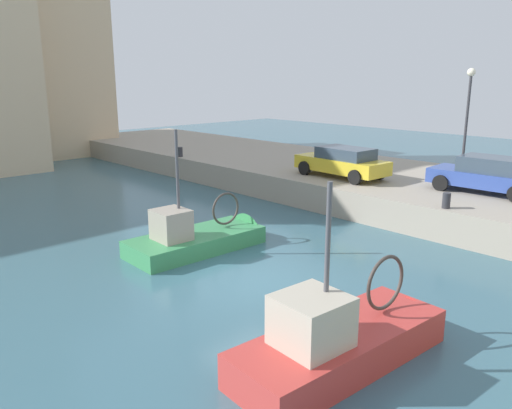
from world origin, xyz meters
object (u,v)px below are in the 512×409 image
mooring_bollard_north (180,152)px  fishing_boat_green (206,244)px  parked_car_yellow (342,162)px  parked_car_blue (488,175)px  quay_streetlamp (468,105)px  fishing_boat_red (349,352)px  mooring_bollard_mid (446,201)px

mooring_bollard_north → fishing_boat_green: bearing=-121.4°
parked_car_yellow → mooring_bollard_north: 10.23m
parked_car_blue → quay_streetlamp: quay_streetlamp is taller
fishing_boat_red → parked_car_yellow: (10.65, 8.37, 1.76)m
fishing_boat_green → mooring_bollard_north: bearing=58.6°
parked_car_blue → fishing_boat_green: bearing=152.6°
quay_streetlamp → mooring_bollard_mid: bearing=-159.4°
parked_car_yellow → mooring_bollard_north: (-1.87, 10.05, -0.44)m
fishing_boat_red → quay_streetlamp: (14.44, 4.54, 4.30)m
mooring_bollard_mid → fishing_boat_red: bearing=-164.6°
fishing_boat_red → mooring_bollard_north: fishing_boat_red is taller
fishing_boat_red → parked_car_blue: 12.60m
parked_car_yellow → mooring_bollard_mid: parked_car_yellow is taller
parked_car_yellow → mooring_bollard_mid: (-1.87, -5.95, -0.44)m
fishing_boat_red → mooring_bollard_north: size_ratio=10.55×
parked_car_yellow → mooring_bollard_mid: size_ratio=8.03×
parked_car_blue → mooring_bollard_north: size_ratio=7.83×
parked_car_blue → fishing_boat_red: bearing=-168.6°
fishing_boat_red → quay_streetlamp: 15.73m
quay_streetlamp → fishing_boat_green: bearing=165.7°
fishing_boat_red → parked_car_blue: bearing=11.4°
parked_car_yellow → parked_car_blue: size_ratio=1.02×
fishing_boat_green → mooring_bollard_mid: 8.51m
fishing_boat_green → mooring_bollard_north: 12.68m
parked_car_yellow → mooring_bollard_mid: bearing=-107.4°
mooring_bollard_mid → mooring_bollard_north: size_ratio=1.00×
mooring_bollard_mid → quay_streetlamp: 6.73m
parked_car_blue → mooring_bollard_mid: (-3.44, -0.04, -0.46)m
parked_car_yellow → quay_streetlamp: 5.95m
parked_car_yellow → quay_streetlamp: quay_streetlamp is taller
parked_car_blue → quay_streetlamp: size_ratio=0.89×
fishing_boat_red → mooring_bollard_mid: fishing_boat_red is taller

